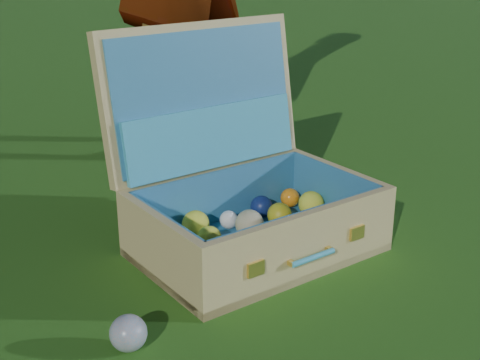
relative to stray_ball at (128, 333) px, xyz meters
The scene contains 3 objects.
ground 0.38m from the stray_ball, 11.29° to the left, with size 60.00×60.00×0.00m, color #215114.
stray_ball is the anchor object (origin of this frame).
suitcase 0.56m from the stray_ball, 32.34° to the left, with size 0.62×0.55×0.58m.
Camera 1 is at (-0.83, -1.17, 0.81)m, focal length 50.00 mm.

